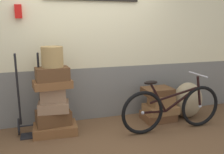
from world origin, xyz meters
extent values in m
cube|color=brown|center=(0.00, 0.00, -0.03)|extent=(9.02, 5.20, 0.06)
cube|color=slate|center=(0.00, 0.85, 0.46)|extent=(7.02, 0.20, 0.92)
cube|color=beige|center=(0.00, 0.85, 1.90)|extent=(7.02, 0.20, 1.97)
cube|color=red|center=(-1.03, 0.71, 1.83)|extent=(0.10, 0.08, 0.20)
cube|color=brown|center=(-0.60, 0.32, 0.07)|extent=(0.66, 0.43, 0.14)
cube|color=brown|center=(-0.62, 0.36, 0.25)|extent=(0.54, 0.39, 0.21)
cube|color=#937051|center=(-0.61, 0.33, 0.43)|extent=(0.48, 0.35, 0.15)
cube|color=#937051|center=(-0.62, 0.35, 0.62)|extent=(0.38, 0.23, 0.22)
cube|color=brown|center=(-0.61, 0.32, 0.78)|extent=(0.58, 0.37, 0.11)
cube|color=brown|center=(-0.61, 0.32, 0.94)|extent=(0.50, 0.33, 0.19)
cube|color=brown|center=(1.17, 0.35, 0.07)|extent=(0.54, 0.42, 0.14)
cube|color=olive|center=(1.20, 0.34, 0.20)|extent=(0.53, 0.44, 0.13)
cube|color=olive|center=(1.21, 0.33, 0.36)|extent=(0.39, 0.32, 0.19)
cube|color=brown|center=(1.15, 0.37, 0.52)|extent=(0.50, 0.38, 0.12)
cylinder|color=#A8844C|center=(-0.59, 0.35, 1.18)|extent=(0.32, 0.32, 0.30)
torus|color=black|center=(-1.13, 0.45, 0.13)|extent=(0.02, 0.26, 0.26)
torus|color=black|center=(-0.77, 0.45, 0.13)|extent=(0.02, 0.26, 0.26)
cylinder|color=black|center=(-0.95, 0.45, 0.13)|extent=(0.37, 0.02, 0.02)
cylinder|color=black|center=(-1.10, 0.45, 0.69)|extent=(0.03, 0.18, 1.12)
cylinder|color=black|center=(-0.80, 0.45, 0.69)|extent=(0.03, 0.18, 1.12)
cube|color=black|center=(-0.95, 0.34, 0.01)|extent=(0.33, 0.22, 0.02)
ellipsoid|color=#9E8966|center=(1.73, 0.32, 0.32)|extent=(0.53, 0.45, 0.64)
torus|color=black|center=(0.66, -0.09, 0.34)|extent=(0.68, 0.06, 0.68)
sphere|color=#B2B2B7|center=(0.66, -0.09, 0.34)|extent=(0.05, 0.05, 0.05)
torus|color=black|center=(1.68, -0.10, 0.34)|extent=(0.68, 0.06, 0.68)
sphere|color=#B2B2B7|center=(1.68, -0.10, 0.34)|extent=(0.05, 0.05, 0.05)
cube|color=black|center=(1.33, -0.10, 0.49)|extent=(0.56, 0.03, 0.36)
cube|color=black|center=(0.92, -0.09, 0.55)|extent=(0.29, 0.03, 0.47)
cube|color=black|center=(0.86, -0.09, 0.33)|extent=(0.39, 0.03, 0.04)
cube|color=black|center=(1.19, -0.10, 0.57)|extent=(0.82, 0.03, 0.20)
cube|color=black|center=(1.64, -0.10, 0.59)|extent=(0.11, 0.03, 0.51)
ellipsoid|color=black|center=(0.78, -0.09, 0.80)|extent=(0.22, 0.09, 0.06)
cylinder|color=#A5A5AD|center=(1.60, -0.10, 0.87)|extent=(0.03, 0.46, 0.02)
camera|label=1|loc=(-0.86, -3.34, 1.65)|focal=39.94mm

